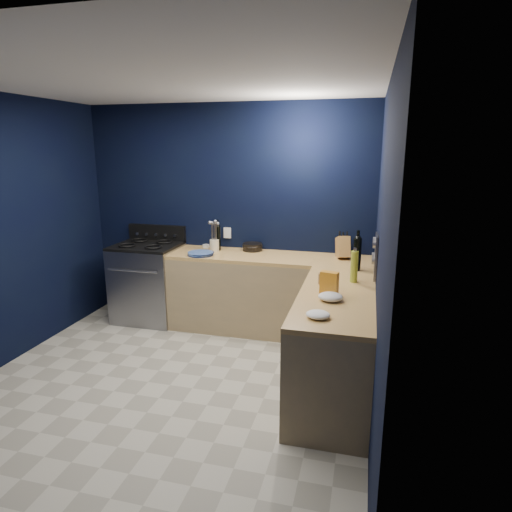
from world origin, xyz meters
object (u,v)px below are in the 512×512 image
(utensil_crock, at_px, (214,245))
(crouton_bag, at_px, (329,284))
(plate_stack, at_px, (201,254))
(knife_block, at_px, (343,247))
(gas_range, at_px, (149,283))

(utensil_crock, height_order, crouton_bag, crouton_bag)
(plate_stack, bearing_deg, utensil_crock, 71.69)
(plate_stack, bearing_deg, crouton_bag, -34.80)
(plate_stack, distance_m, crouton_bag, 1.88)
(utensil_crock, bearing_deg, knife_block, 1.42)
(gas_range, bearing_deg, knife_block, 3.25)
(utensil_crock, height_order, knife_block, knife_block)
(plate_stack, relative_size, knife_block, 1.24)
(utensil_crock, xyz_separation_m, knife_block, (1.49, 0.04, 0.05))
(gas_range, distance_m, crouton_bag, 2.67)
(knife_block, xyz_separation_m, crouton_bag, (-0.03, -1.36, -0.01))
(utensil_crock, relative_size, crouton_bag, 0.64)
(crouton_bag, bearing_deg, knife_block, 103.31)
(gas_range, relative_size, plate_stack, 3.19)
(gas_range, bearing_deg, utensil_crock, 6.49)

